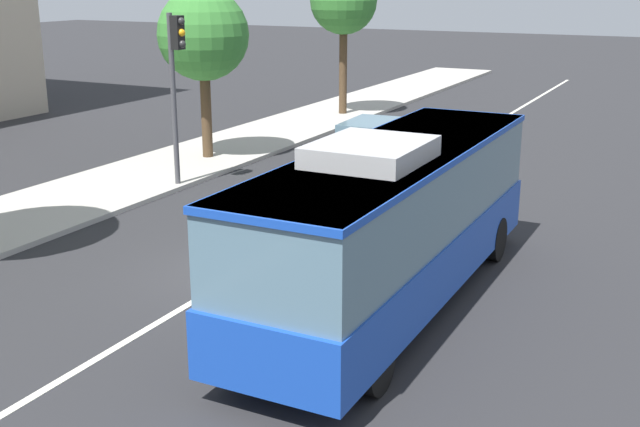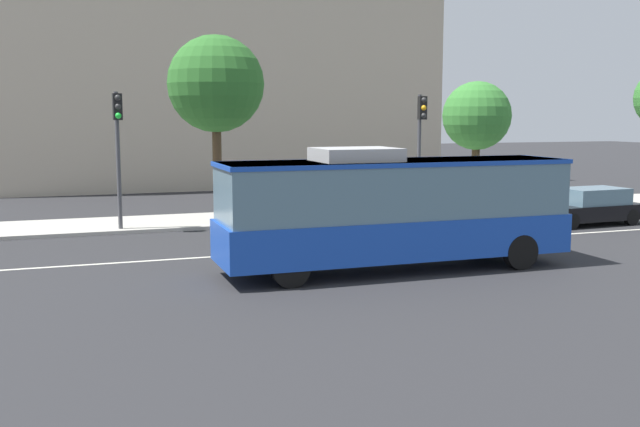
{
  "view_description": "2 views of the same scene",
  "coord_description": "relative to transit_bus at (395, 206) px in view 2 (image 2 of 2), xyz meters",
  "views": [
    {
      "loc": [
        -13.69,
        -8.85,
        6.17
      ],
      "look_at": [
        -0.01,
        -1.9,
        1.61
      ],
      "focal_mm": 44.66,
      "sensor_mm": 36.0,
      "label": 1
    },
    {
      "loc": [
        -8.74,
        -21.92,
        4.33
      ],
      "look_at": [
        -1.98,
        -2.56,
        1.57
      ],
      "focal_mm": 40.87,
      "sensor_mm": 36.0,
      "label": 2
    }
  ],
  "objects": [
    {
      "name": "traffic_light_near_corner",
      "position": [
        -6.8,
        9.31,
        1.75
      ],
      "size": [
        0.34,
        0.62,
        5.2
      ],
      "rotation": [
        0.0,
        0.0,
        -1.5
      ],
      "color": "#47474C",
      "rests_on": "ground_plane"
    },
    {
      "name": "transit_bus",
      "position": [
        0.0,
        0.0,
        0.0
      ],
      "size": [
        10.01,
        2.54,
        3.46
      ],
      "rotation": [
        0.0,
        0.0,
        -0.0
      ],
      "color": "#1947B7",
      "rests_on": "ground_plane"
    },
    {
      "name": "office_block_background",
      "position": [
        0.36,
        30.83,
        6.69
      ],
      "size": [
        27.79,
        15.17,
        17.0
      ],
      "rotation": [
        0.0,
        0.0,
        -0.0
      ],
      "color": "#B7A893",
      "rests_on": "ground_plane"
    },
    {
      "name": "sedan_black",
      "position": [
        11.08,
        5.31,
        -1.09
      ],
      "size": [
        4.58,
        2.02,
        1.46
      ],
      "rotation": [
        0.0,
        0.0,
        3.19
      ],
      "color": "black",
      "rests_on": "ground_plane"
    },
    {
      "name": "ground_plane",
      "position": [
        0.11,
        3.54,
        -1.81
      ],
      "size": [
        160.0,
        160.0,
        0.0
      ],
      "primitive_type": "plane",
      "color": "#28282B"
    },
    {
      "name": "street_tree_kerbside_centre",
      "position": [
        8.99,
        10.57,
        2.48
      ],
      "size": [
        3.09,
        3.09,
        5.88
      ],
      "color": "#4C3823",
      "rests_on": "ground_plane"
    },
    {
      "name": "sidewalk_kerb",
      "position": [
        0.11,
        10.91,
        -1.74
      ],
      "size": [
        80.0,
        3.99,
        0.14
      ],
      "primitive_type": "cube",
      "color": "#B2ADA3",
      "rests_on": "ground_plane"
    },
    {
      "name": "lane_centre_line",
      "position": [
        0.11,
        3.54,
        -1.8
      ],
      "size": [
        76.0,
        0.16,
        0.01
      ],
      "primitive_type": "cube",
      "color": "silver",
      "rests_on": "ground_plane"
    },
    {
      "name": "street_tree_kerbside_right",
      "position": [
        -2.98,
        10.13,
        3.72
      ],
      "size": [
        3.78,
        3.78,
        7.45
      ],
      "color": "#4C3823",
      "rests_on": "ground_plane"
    },
    {
      "name": "traffic_light_mid_block",
      "position": [
        5.41,
        9.06,
        1.75
      ],
      "size": [
        0.34,
        0.62,
        5.2
      ],
      "rotation": [
        0.0,
        0.0,
        -1.65
      ],
      "color": "#47474C",
      "rests_on": "ground_plane"
    }
  ]
}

